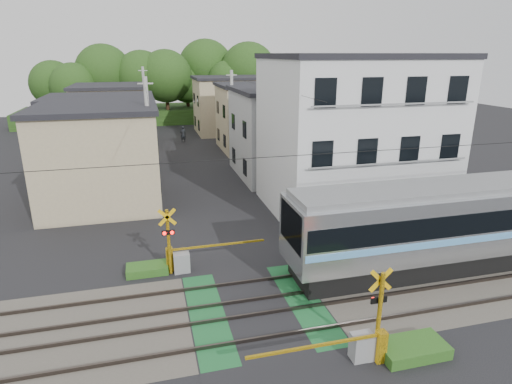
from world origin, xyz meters
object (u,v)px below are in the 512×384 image
object	(u,v)px
crossing_signal_far	(179,257)
apartment_block	(353,134)
crossing_signal_near	(366,340)
pedestrian	(183,134)

from	to	relation	value
crossing_signal_far	apartment_block	bearing A→B (deg)	27.78
crossing_signal_near	apartment_block	xyz separation A→B (m)	(5.91, 13.15, 3.94)
crossing_signal_near	pedestrian	xyz separation A→B (m)	(-2.26, 36.80, 0.18)
apartment_block	pedestrian	world-z (taller)	apartment_block
pedestrian	crossing_signal_far	bearing A→B (deg)	68.71
crossing_signal_near	apartment_block	bearing A→B (deg)	65.78
crossing_signal_far	pedestrian	distance (m)	29.63
crossing_signal_far	apartment_block	world-z (taller)	apartment_block
crossing_signal_near	apartment_block	distance (m)	14.95
apartment_block	pedestrian	distance (m)	25.30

